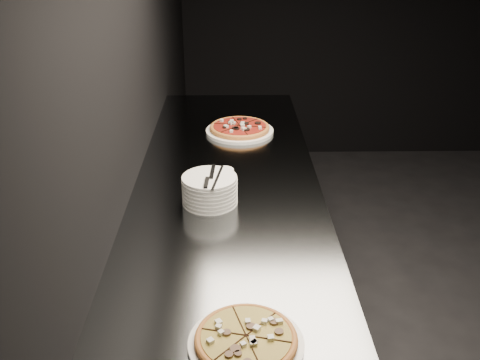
{
  "coord_description": "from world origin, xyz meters",
  "views": [
    {
      "loc": [
        -2.11,
        -1.89,
        1.87
      ],
      "look_at": [
        -2.08,
        -0.06,
        0.97
      ],
      "focal_mm": 40.0,
      "sensor_mm": 36.0,
      "label": 1
    }
  ],
  "objects_px": {
    "ramekin": "(224,177)",
    "plate_stack": "(210,190)",
    "cutlery": "(211,178)",
    "pizza_mushroom": "(246,340)",
    "pizza_tomato": "(240,129)",
    "counter": "(228,280)"
  },
  "relations": [
    {
      "from": "pizza_mushroom",
      "to": "plate_stack",
      "type": "height_order",
      "value": "plate_stack"
    },
    {
      "from": "plate_stack",
      "to": "cutlery",
      "type": "bearing_deg",
      "value": -62.38
    },
    {
      "from": "ramekin",
      "to": "plate_stack",
      "type": "bearing_deg",
      "value": -109.5
    },
    {
      "from": "plate_stack",
      "to": "ramekin",
      "type": "bearing_deg",
      "value": 70.5
    },
    {
      "from": "pizza_mushroom",
      "to": "ramekin",
      "type": "relative_size",
      "value": 4.07
    },
    {
      "from": "pizza_tomato",
      "to": "cutlery",
      "type": "xyz_separation_m",
      "value": [
        -0.11,
        -0.74,
        0.09
      ]
    },
    {
      "from": "plate_stack",
      "to": "pizza_mushroom",
      "type": "bearing_deg",
      "value": -81.25
    },
    {
      "from": "cutlery",
      "to": "plate_stack",
      "type": "bearing_deg",
      "value": 120.79
    },
    {
      "from": "pizza_mushroom",
      "to": "plate_stack",
      "type": "xyz_separation_m",
      "value": [
        -0.12,
        0.75,
        0.04
      ]
    },
    {
      "from": "counter",
      "to": "pizza_mushroom",
      "type": "height_order",
      "value": "pizza_mushroom"
    },
    {
      "from": "counter",
      "to": "pizza_mushroom",
      "type": "relative_size",
      "value": 7.88
    },
    {
      "from": "ramekin",
      "to": "pizza_tomato",
      "type": "bearing_deg",
      "value": 83.08
    },
    {
      "from": "pizza_mushroom",
      "to": "pizza_tomato",
      "type": "distance_m",
      "value": 1.47
    },
    {
      "from": "pizza_mushroom",
      "to": "cutlery",
      "type": "xyz_separation_m",
      "value": [
        -0.11,
        0.73,
        0.09
      ]
    },
    {
      "from": "pizza_tomato",
      "to": "plate_stack",
      "type": "height_order",
      "value": "plate_stack"
    },
    {
      "from": "pizza_tomato",
      "to": "ramekin",
      "type": "relative_size",
      "value": 4.75
    },
    {
      "from": "cutlery",
      "to": "ramekin",
      "type": "relative_size",
      "value": 2.81
    },
    {
      "from": "cutlery",
      "to": "ramekin",
      "type": "bearing_deg",
      "value": 78.03
    },
    {
      "from": "cutlery",
      "to": "pizza_mushroom",
      "type": "bearing_deg",
      "value": -78.52
    },
    {
      "from": "pizza_mushroom",
      "to": "cutlery",
      "type": "bearing_deg",
      "value": 98.31
    },
    {
      "from": "counter",
      "to": "pizza_tomato",
      "type": "relative_size",
      "value": 6.75
    },
    {
      "from": "ramekin",
      "to": "counter",
      "type": "bearing_deg",
      "value": -48.33
    }
  ]
}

